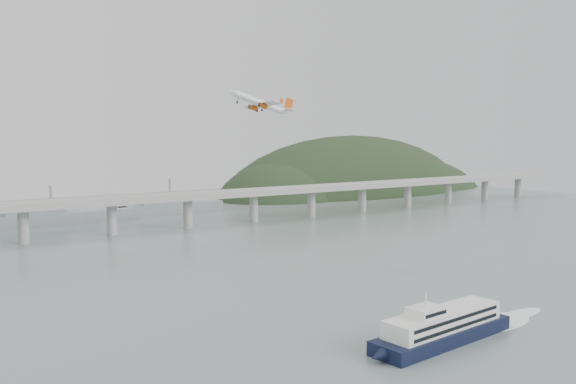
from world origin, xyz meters
TOP-DOWN VIEW (x-y plane):
  - ground at (0.00, 0.00)m, footprint 900.00×900.00m
  - bridge at (-1.15, 200.00)m, footprint 800.00×22.00m
  - headland at (285.18, 331.75)m, footprint 365.00×155.00m
  - ferry at (-11.72, -42.96)m, footprint 85.26×19.71m
  - airliner at (-7.49, 64.65)m, footprint 32.42×29.28m

SIDE VIEW (x-z plane):
  - headland at x=285.18m, z-range -97.34..58.66m
  - ground at x=0.00m, z-range 0.00..0.00m
  - ferry at x=-11.72m, z-range -3.68..12.40m
  - bridge at x=-1.15m, z-range 5.70..29.60m
  - airliner at x=-7.49m, z-range 68.13..80.06m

